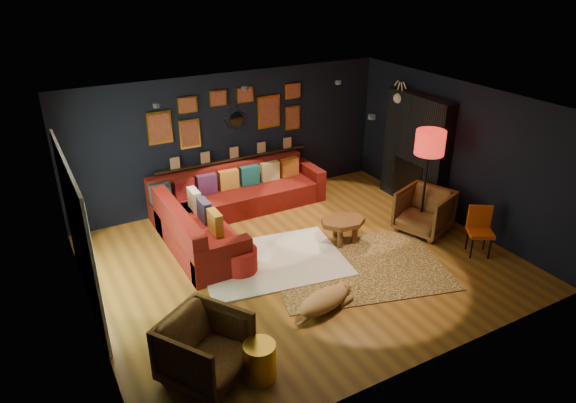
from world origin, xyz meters
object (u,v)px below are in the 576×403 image
coffee_table (343,224)px  armchair_left (205,346)px  floor_lamp (430,146)px  dog (324,297)px  gold_stool (260,361)px  sectional (224,209)px  pouf (240,259)px  armchair_right (424,209)px  orange_chair (480,226)px

coffee_table → armchair_left: size_ratio=0.99×
floor_lamp → dog: size_ratio=1.54×
gold_stool → sectional: bearing=73.5°
coffee_table → pouf: size_ratio=1.59×
armchair_left → floor_lamp: 5.17m
pouf → dog: bearing=-66.8°
armchair_right → floor_lamp: (0.05, 0.11, 1.15)m
pouf → dog: pouf is taller
sectional → pouf: bearing=-104.0°
armchair_left → armchair_right: 4.96m
pouf → armchair_right: (3.46, -0.39, 0.22)m
armchair_left → dog: armchair_left is taller
sectional → coffee_table: size_ratio=3.80×
armchair_left → orange_chair: 5.04m
sectional → dog: bearing=-85.5°
gold_stool → coffee_table: bearing=39.3°
orange_chair → floor_lamp: 1.58m
armchair_left → gold_stool: size_ratio=1.87×
dog → armchair_left: bearing=177.7°
pouf → gold_stool: 2.33m
armchair_right → gold_stool: size_ratio=1.80×
sectional → orange_chair: size_ratio=4.12×
gold_stool → orange_chair: bearing=10.4°
sectional → pouf: sectional is taller
orange_chair → dog: bearing=-146.0°
coffee_table → dog: (-1.32, -1.47, -0.15)m
orange_chair → dog: size_ratio=0.68×
armchair_right → gold_stool: 4.57m
pouf → floor_lamp: 3.78m
coffee_table → orange_chair: orange_chair is taller
coffee_table → orange_chair: bearing=-37.5°
sectional → floor_lamp: size_ratio=1.83×
sectional → orange_chair: (3.35, -2.98, 0.16)m
pouf → armchair_right: bearing=-6.4°
coffee_table → pouf: bearing=179.6°
coffee_table → armchair_left: 3.73m
gold_stool → armchair_left: bearing=149.4°
coffee_table → orange_chair: size_ratio=1.09×
orange_chair → dog: (-3.11, -0.09, -0.28)m
coffee_table → gold_stool: (-2.68, -2.19, -0.12)m
armchair_left → pouf: bearing=23.2°
orange_chair → floor_lamp: floor_lamp is taller
pouf → sectional: bearing=76.0°
orange_chair → floor_lamp: (-0.24, 1.12, 1.10)m
floor_lamp → gold_stool: bearing=-155.4°
gold_stool → floor_lamp: 4.85m
armchair_right → orange_chair: (0.29, -1.01, 0.05)m
coffee_table → dog: coffee_table is taller
sectional → coffee_table: 2.23m
armchair_left → armchair_right: armchair_left is taller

